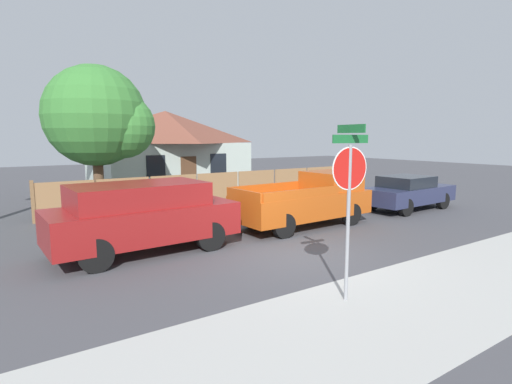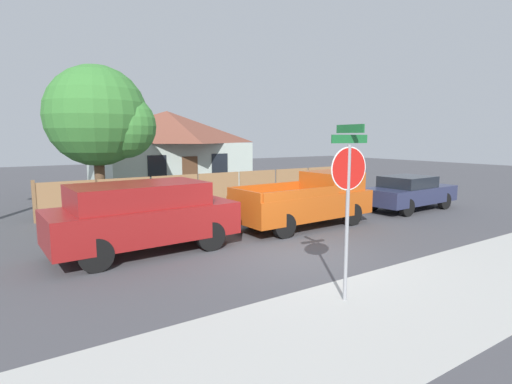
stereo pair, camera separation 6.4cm
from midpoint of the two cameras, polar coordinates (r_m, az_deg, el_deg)
ground_plane at (r=10.53m, az=5.04°, el=-8.93°), size 80.00×80.00×0.00m
sidewalk_strip at (r=8.22m, az=21.54°, el=-14.37°), size 36.00×3.20×0.01m
wooden_fence at (r=18.20m, az=-5.52°, el=0.51°), size 14.91×0.12×1.54m
house at (r=24.80m, az=-12.77°, el=6.14°), size 8.78×6.81×4.58m
oak_tree at (r=17.14m, az=-21.35°, el=9.76°), size 4.15×3.95×5.84m
red_suv at (r=10.91m, az=-16.05°, el=-3.14°), size 4.86×2.24×1.85m
orange_pickup at (r=13.77m, az=7.23°, el=-1.20°), size 5.02×2.09×1.82m
parked_sedan at (r=17.90m, az=20.75°, el=-0.00°), size 4.41×1.99×1.43m
stop_sign at (r=7.40m, az=12.93°, el=1.18°), size 0.80×0.72×3.26m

